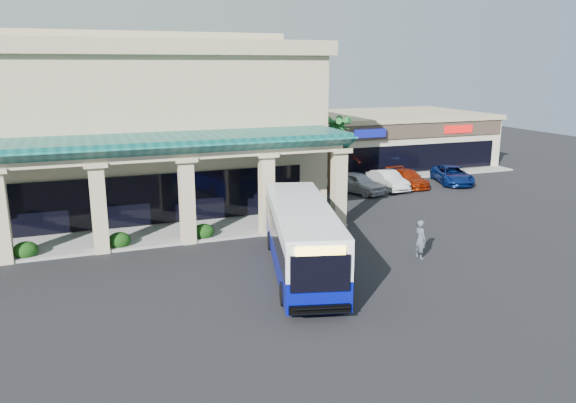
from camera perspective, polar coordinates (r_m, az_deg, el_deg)
name	(u,v)px	position (r m, az deg, el deg)	size (l,w,h in m)	color
ground	(272,267)	(27.09, -1.63, -6.68)	(110.00, 110.00, 0.00)	black
main_building	(79,123)	(40.18, -20.46, 7.49)	(30.80, 14.80, 11.35)	tan
arcade	(87,193)	(31.50, -19.78, 0.82)	(30.00, 6.20, 5.70)	#0C4945
strip_mall	(366,139)	(55.17, 7.91, 6.32)	(22.50, 12.50, 4.90)	beige
palm_0	(335,155)	(39.30, 4.80, 4.69)	(2.40, 2.40, 6.60)	#165320
palm_1	(330,154)	(42.46, 4.27, 4.83)	(2.40, 2.40, 5.80)	#165320
broadleaf_tree	(282,153)	(46.34, -0.61, 5.00)	(2.60, 2.60, 4.81)	black
transit_bus	(301,239)	(26.06, 1.37, -3.83)	(2.64, 11.35, 3.17)	#040C8D
pedestrian	(420,239)	(28.77, 13.30, -3.75)	(0.72, 0.47, 1.97)	#424A56
car_silver	(358,183)	(42.65, 7.08, 1.91)	(1.85, 4.59, 1.56)	#A4A4AD
car_white	(387,180)	(44.21, 10.07, 2.15)	(1.55, 4.45, 1.47)	silver
car_red	(408,178)	(45.66, 12.06, 2.33)	(1.83, 4.51, 1.31)	maroon
car_gray	(452,175)	(47.65, 16.34, 2.62)	(2.38, 5.17, 1.44)	#081B57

